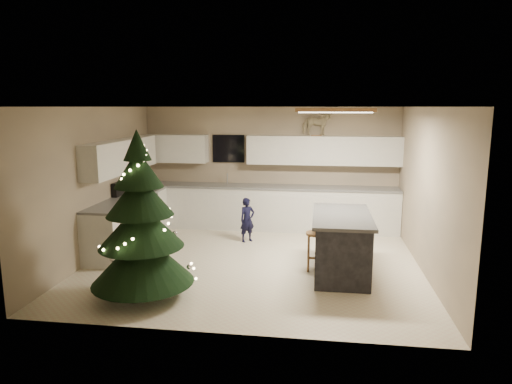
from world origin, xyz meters
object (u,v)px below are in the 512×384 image
(toddler, at_px, (247,220))
(rocking_horse, at_px, (317,123))
(island, at_px, (341,244))
(christmas_tree, at_px, (141,230))
(bar_stool, at_px, (316,242))

(toddler, height_order, rocking_horse, rocking_horse)
(island, bearing_deg, christmas_tree, -154.88)
(christmas_tree, xyz_separation_m, rocking_horse, (2.31, 3.92, 1.31))
(bar_stool, xyz_separation_m, toddler, (-1.34, 1.41, -0.04))
(island, distance_m, toddler, 2.30)
(island, relative_size, christmas_tree, 0.73)
(toddler, bearing_deg, christmas_tree, -149.03)
(island, bearing_deg, rocking_horse, 99.50)
(toddler, distance_m, rocking_horse, 2.50)
(island, distance_m, christmas_tree, 3.07)
(bar_stool, height_order, toddler, toddler)
(island, height_order, rocking_horse, rocking_horse)
(bar_stool, bearing_deg, island, -13.99)
(island, bearing_deg, toddler, 138.94)
(island, relative_size, toddler, 1.96)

